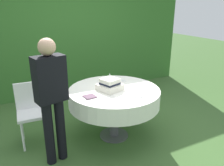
{
  "coord_description": "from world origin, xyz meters",
  "views": [
    {
      "loc": [
        -1.39,
        -2.71,
        1.94
      ],
      "look_at": [
        -0.04,
        -0.0,
        0.88
      ],
      "focal_mm": 35.9,
      "sensor_mm": 36.0,
      "label": 1
    }
  ],
  "objects_px": {
    "standing_person": "(51,95)",
    "wedding_cake": "(110,85)",
    "serving_plate_near": "(122,81)",
    "serving_plate_far": "(138,96)",
    "garden_chair": "(31,107)",
    "cake_table": "(114,97)",
    "napkin_stack": "(90,97)"
  },
  "relations": [
    {
      "from": "standing_person",
      "to": "wedding_cake",
      "type": "bearing_deg",
      "value": 12.24
    },
    {
      "from": "serving_plate_near",
      "to": "serving_plate_far",
      "type": "relative_size",
      "value": 0.73
    },
    {
      "from": "garden_chair",
      "to": "standing_person",
      "type": "xyz_separation_m",
      "value": [
        0.19,
        -0.62,
        0.39
      ]
    },
    {
      "from": "serving_plate_far",
      "to": "cake_table",
      "type": "bearing_deg",
      "value": 113.12
    },
    {
      "from": "wedding_cake",
      "to": "serving_plate_far",
      "type": "relative_size",
      "value": 2.67
    },
    {
      "from": "serving_plate_near",
      "to": "serving_plate_far",
      "type": "bearing_deg",
      "value": -100.46
    },
    {
      "from": "wedding_cake",
      "to": "standing_person",
      "type": "xyz_separation_m",
      "value": [
        -0.87,
        -0.19,
        0.07
      ]
    },
    {
      "from": "napkin_stack",
      "to": "standing_person",
      "type": "bearing_deg",
      "value": -173.03
    },
    {
      "from": "cake_table",
      "to": "napkin_stack",
      "type": "xyz_separation_m",
      "value": [
        -0.43,
        -0.12,
        0.13
      ]
    },
    {
      "from": "serving_plate_near",
      "to": "garden_chair",
      "type": "distance_m",
      "value": 1.44
    },
    {
      "from": "serving_plate_far",
      "to": "garden_chair",
      "type": "bearing_deg",
      "value": 147.56
    },
    {
      "from": "wedding_cake",
      "to": "standing_person",
      "type": "bearing_deg",
      "value": -167.76
    },
    {
      "from": "cake_table",
      "to": "serving_plate_near",
      "type": "height_order",
      "value": "serving_plate_near"
    },
    {
      "from": "wedding_cake",
      "to": "napkin_stack",
      "type": "height_order",
      "value": "wedding_cake"
    },
    {
      "from": "cake_table",
      "to": "garden_chair",
      "type": "height_order",
      "value": "garden_chair"
    },
    {
      "from": "serving_plate_near",
      "to": "serving_plate_far",
      "type": "height_order",
      "value": "same"
    },
    {
      "from": "serving_plate_far",
      "to": "serving_plate_near",
      "type": "bearing_deg",
      "value": 79.54
    },
    {
      "from": "wedding_cake",
      "to": "garden_chair",
      "type": "distance_m",
      "value": 1.19
    },
    {
      "from": "cake_table",
      "to": "standing_person",
      "type": "distance_m",
      "value": 0.99
    },
    {
      "from": "serving_plate_far",
      "to": "standing_person",
      "type": "distance_m",
      "value": 1.12
    },
    {
      "from": "wedding_cake",
      "to": "garden_chair",
      "type": "relative_size",
      "value": 0.43
    },
    {
      "from": "serving_plate_near",
      "to": "napkin_stack",
      "type": "xyz_separation_m",
      "value": [
        -0.71,
        -0.39,
        0.0
      ]
    },
    {
      "from": "serving_plate_far",
      "to": "napkin_stack",
      "type": "bearing_deg",
      "value": 156.05
    },
    {
      "from": "serving_plate_far",
      "to": "napkin_stack",
      "type": "height_order",
      "value": "napkin_stack"
    },
    {
      "from": "standing_person",
      "to": "serving_plate_far",
      "type": "bearing_deg",
      "value": -10.33
    },
    {
      "from": "cake_table",
      "to": "garden_chair",
      "type": "relative_size",
      "value": 1.5
    },
    {
      "from": "serving_plate_near",
      "to": "garden_chair",
      "type": "height_order",
      "value": "garden_chair"
    },
    {
      "from": "serving_plate_far",
      "to": "standing_person",
      "type": "bearing_deg",
      "value": 169.67
    },
    {
      "from": "serving_plate_near",
      "to": "standing_person",
      "type": "relative_size",
      "value": 0.07
    },
    {
      "from": "cake_table",
      "to": "serving_plate_near",
      "type": "bearing_deg",
      "value": 43.34
    },
    {
      "from": "standing_person",
      "to": "napkin_stack",
      "type": "bearing_deg",
      "value": 6.97
    },
    {
      "from": "napkin_stack",
      "to": "garden_chair",
      "type": "height_order",
      "value": "garden_chair"
    }
  ]
}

